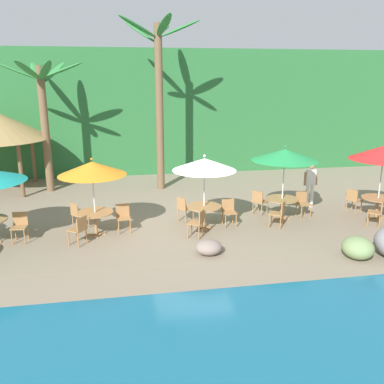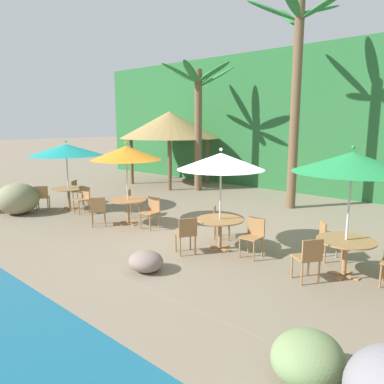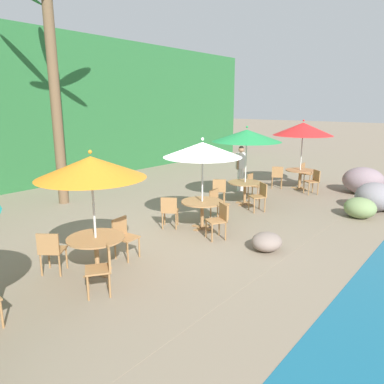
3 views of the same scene
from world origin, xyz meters
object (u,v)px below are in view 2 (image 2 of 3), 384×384
object	(u,v)px
umbrella_white	(221,161)
chair_white_inland	(219,219)
umbrella_orange	(126,153)
chair_orange_left	(98,209)
chair_orange_inland	(132,201)
palm_tree_second	(297,74)
chair_white_seaward	(253,234)
palapa_hut	(169,125)
chair_teal_seaward	(83,198)
umbrella_teal	(66,150)
chair_green_left	(309,257)
chair_orange_seaward	(152,210)
dining_table_orange	(128,204)
chair_teal_left	(42,196)
dining_table_white	(220,224)
dining_table_green	(346,246)
chair_teal_inland	(77,190)
palm_tree_nearest	(198,105)
dining_table_teal	(69,192)
chair_white_left	(187,233)
chair_green_inland	(328,238)
umbrella_green	(352,162)

from	to	relation	value
umbrella_white	chair_white_inland	distance (m)	1.79
umbrella_orange	chair_orange_left	world-z (taller)	umbrella_orange
chair_orange_inland	palm_tree_second	distance (m)	6.80
chair_white_seaward	palapa_hut	bearing A→B (deg)	145.59
chair_teal_seaward	palapa_hut	bearing A→B (deg)	109.89
umbrella_teal	chair_green_left	bearing A→B (deg)	-1.25
umbrella_teal	chair_orange_seaward	world-z (taller)	umbrella_teal
dining_table_orange	chair_teal_left	bearing A→B (deg)	-165.20
chair_orange_left	chair_white_inland	world-z (taller)	same
dining_table_white	dining_table_green	size ratio (longest dim) A/B	1.00
chair_teal_seaward	umbrella_orange	world-z (taller)	umbrella_orange
chair_teal_inland	palm_tree_nearest	size ratio (longest dim) A/B	0.16
dining_table_teal	umbrella_teal	bearing A→B (deg)	1.79
chair_teal_left	dining_table_orange	world-z (taller)	chair_teal_left
chair_teal_inland	chair_teal_left	xyz separation A→B (m)	(0.13, -1.40, 0.00)
chair_white_left	palm_tree_second	bearing A→B (deg)	95.14
chair_teal_inland	umbrella_white	bearing A→B (deg)	-3.76
umbrella_orange	chair_white_seaward	distance (m)	4.52
chair_orange_inland	chair_green_left	xyz separation A→B (m)	(6.35, -0.98, 0.00)
chair_orange_inland	umbrella_white	bearing A→B (deg)	-8.53
dining_table_orange	chair_white_inland	xyz separation A→B (m)	(2.83, 0.69, -0.10)
chair_orange_seaward	chair_green_left	bearing A→B (deg)	-6.20
chair_white_left	chair_orange_seaward	bearing A→B (deg)	157.14
chair_teal_seaward	chair_white_seaward	xyz separation A→B (m)	(6.40, 0.28, 0.00)
chair_teal_left	chair_orange_left	size ratio (longest dim) A/B	1.00
chair_green_inland	palm_tree_nearest	distance (m)	9.49
chair_white_inland	dining_table_teal	bearing A→B (deg)	-171.75
dining_table_orange	chair_white_inland	world-z (taller)	chair_white_inland
chair_orange_seaward	chair_orange_left	bearing A→B (deg)	-143.59
chair_orange_inland	umbrella_white	size ratio (longest dim) A/B	0.36
umbrella_green	palm_tree_second	bearing A→B (deg)	127.39
chair_orange_inland	chair_white_inland	world-z (taller)	same
umbrella_orange	chair_white_inland	distance (m)	3.32
chair_green_inland	palm_tree_nearest	bearing A→B (deg)	149.36
chair_white_seaward	umbrella_green	distance (m)	2.59
chair_white_seaward	chair_white_inland	world-z (taller)	same
chair_green_left	palm_tree_nearest	bearing A→B (deg)	143.15
chair_teal_seaward	chair_orange_left	distance (m)	1.85
umbrella_teal	umbrella_white	world-z (taller)	umbrella_white
dining_table_orange	dining_table_green	xyz separation A→B (m)	(6.16, 0.41, 0.00)
chair_white_seaward	umbrella_green	bearing A→B (deg)	7.43
umbrella_white	umbrella_green	world-z (taller)	umbrella_green
chair_white_seaward	palm_tree_nearest	distance (m)	8.94
umbrella_white	chair_white_seaward	size ratio (longest dim) A/B	2.75
chair_white_inland	chair_white_left	xyz separation A→B (m)	(0.21, -1.44, 0.00)
umbrella_white	chair_white_left	world-z (taller)	umbrella_white
umbrella_green	palm_tree_second	size ratio (longest dim) A/B	0.36
chair_orange_seaward	palm_tree_nearest	size ratio (longest dim) A/B	0.16
umbrella_orange	dining_table_white	size ratio (longest dim) A/B	2.19
chair_teal_left	umbrella_white	xyz separation A→B (m)	(6.82, 0.94, 1.57)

